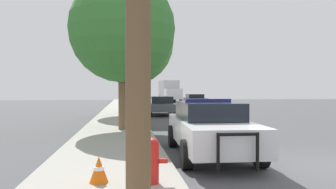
# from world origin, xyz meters

# --- Properties ---
(ground_plane) EXTENTS (110.00, 110.00, 0.00)m
(ground_plane) POSITION_xyz_m (0.00, 0.00, 0.00)
(ground_plane) COLOR #474749
(sidewalk_left) EXTENTS (3.00, 110.00, 0.13)m
(sidewalk_left) POSITION_xyz_m (-5.10, 0.00, 0.07)
(sidewalk_left) COLOR #99968C
(sidewalk_left) RESTS_ON ground_plane
(police_car) EXTENTS (2.15, 5.08, 1.59)m
(police_car) POSITION_xyz_m (-2.34, 1.52, 0.80)
(police_car) COLOR white
(police_car) RESTS_ON ground_plane
(fire_hydrant) EXTENTS (0.55, 0.24, 0.83)m
(fire_hydrant) POSITION_xyz_m (-4.20, -1.49, 0.57)
(fire_hydrant) COLOR red
(fire_hydrant) RESTS_ON sidewalk_left
(traffic_light) EXTENTS (3.71, 0.35, 4.83)m
(traffic_light) POSITION_xyz_m (-2.94, 24.70, 3.56)
(traffic_light) COLOR #424247
(traffic_light) RESTS_ON sidewalk_left
(car_background_midblock) EXTENTS (2.05, 4.60, 1.38)m
(car_background_midblock) POSITION_xyz_m (-2.06, 16.52, 0.73)
(car_background_midblock) COLOR #474C51
(car_background_midblock) RESTS_ON ground_plane
(car_background_oncoming) EXTENTS (2.18, 4.67, 1.41)m
(car_background_oncoming) POSITION_xyz_m (2.61, 26.26, 0.77)
(car_background_oncoming) COLOR black
(car_background_oncoming) RESTS_ON ground_plane
(box_truck) EXTENTS (2.97, 7.35, 3.33)m
(box_truck) POSITION_xyz_m (2.22, 43.32, 1.76)
(box_truck) COLOR silver
(box_truck) RESTS_ON ground_plane
(tree_sidewalk_near) EXTENTS (4.58, 4.58, 6.62)m
(tree_sidewalk_near) POSITION_xyz_m (-4.80, 6.86, 4.45)
(tree_sidewalk_near) COLOR brown
(tree_sidewalk_near) RESTS_ON sidewalk_left
(tree_sidewalk_mid) EXTENTS (5.82, 5.82, 7.88)m
(tree_sidewalk_mid) POSITION_xyz_m (-4.25, 15.15, 5.10)
(tree_sidewalk_mid) COLOR brown
(tree_sidewalk_mid) RESTS_ON sidewalk_left
(traffic_cone) EXTENTS (0.35, 0.35, 0.48)m
(traffic_cone) POSITION_xyz_m (-5.18, -1.30, 0.37)
(traffic_cone) COLOR orange
(traffic_cone) RESTS_ON sidewalk_left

